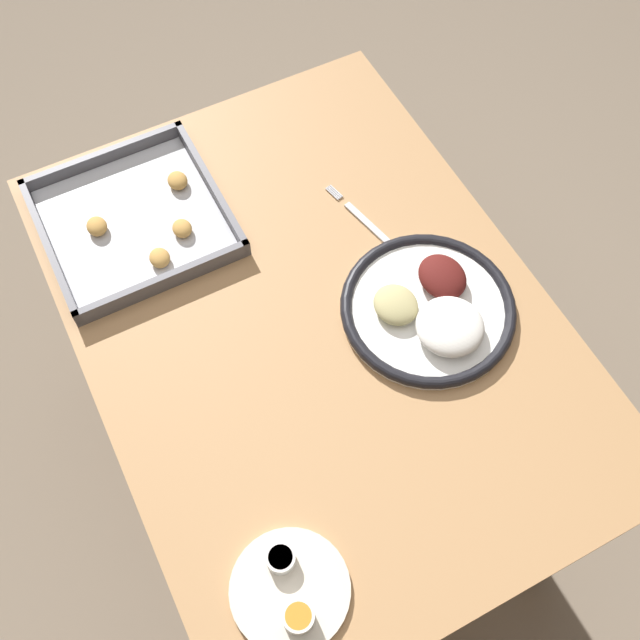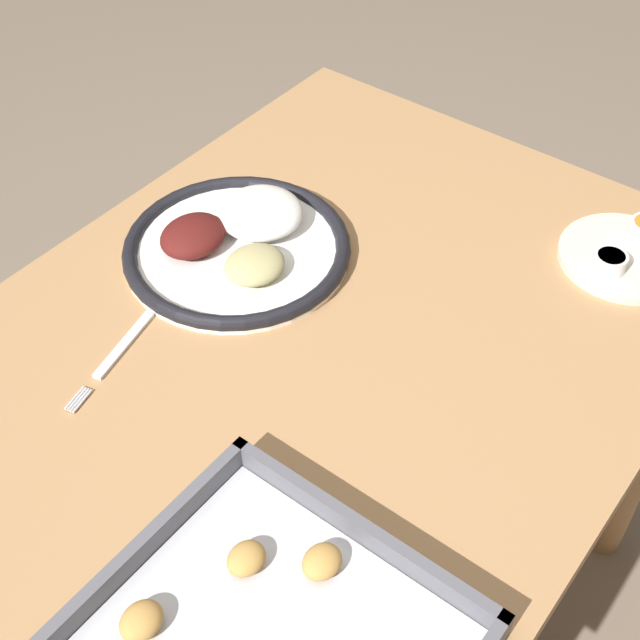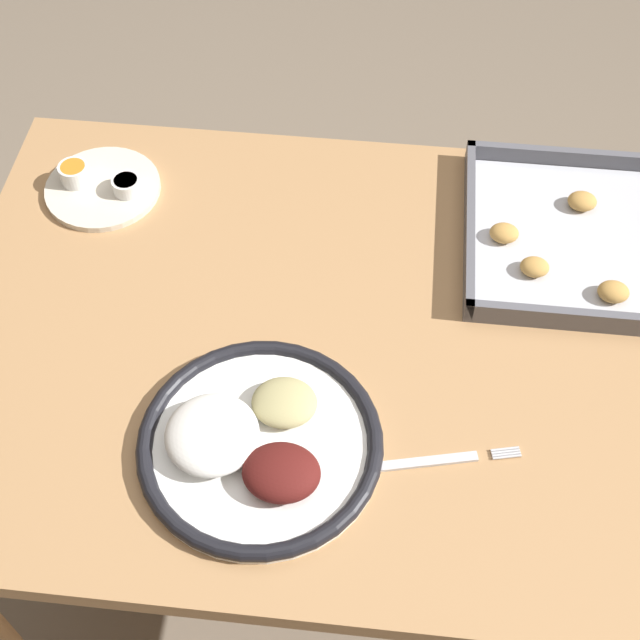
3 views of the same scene
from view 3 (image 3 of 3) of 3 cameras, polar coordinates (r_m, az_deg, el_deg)
The scene contains 6 objects.
ground_plane at distance 1.81m, azimuth 0.74°, elevation -14.49°, with size 8.00×8.00×0.00m, color #7A6B59.
dining_table at distance 1.28m, azimuth 1.02°, elevation -4.18°, with size 1.05×0.76×0.73m.
dinner_plate at distance 1.07m, azimuth -4.10°, elevation -7.84°, with size 0.30×0.30×0.05m.
fork at distance 1.08m, azimuth 6.94°, elevation -8.98°, with size 0.20×0.06×0.00m.
saucer_plate at distance 1.38m, azimuth -13.84°, elevation 8.36°, with size 0.17×0.17×0.04m.
baking_tray at distance 1.32m, azimuth 16.06°, elevation 5.04°, with size 0.32×0.32×0.04m.
Camera 3 is at (0.05, -0.68, 1.68)m, focal length 50.00 mm.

